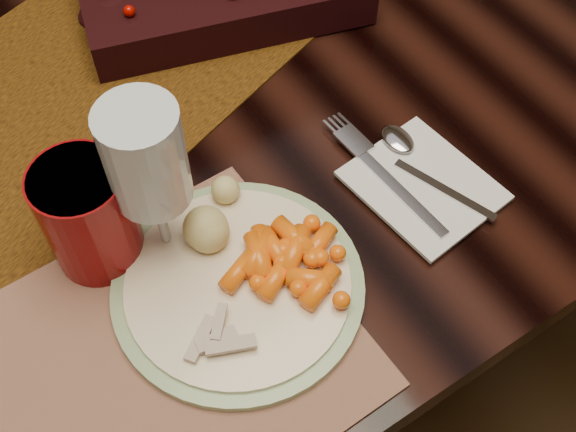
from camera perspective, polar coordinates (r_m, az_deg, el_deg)
floor at (r=1.52m, az=-6.99°, el=-9.71°), size 5.00×5.00×0.00m
dining_table at (r=1.19m, az=-8.82°, el=-2.21°), size 1.80×1.00×0.75m
table_runner at (r=0.91m, az=-15.55°, el=10.26°), size 1.67×0.85×0.00m
placemat_main at (r=0.68m, az=-12.49°, el=-12.34°), size 0.42×0.31×0.00m
dinner_plate at (r=0.70m, az=-3.98°, el=-5.50°), size 0.27×0.27×0.01m
baby_carrots at (r=0.68m, az=0.01°, el=-4.24°), size 0.13×0.11×0.02m
mashed_potatoes at (r=0.71m, az=-5.67°, el=0.78°), size 0.09×0.08×0.04m
turkey_shreds at (r=0.66m, az=-5.66°, el=-9.62°), size 0.08×0.07×0.02m
napkin at (r=0.78m, az=10.62°, el=2.40°), size 0.14×0.16×0.01m
fork at (r=0.77m, az=7.99°, el=2.91°), size 0.04×0.17×0.00m
spoon at (r=0.79m, az=11.11°, el=3.31°), size 0.08×0.15×0.00m
red_cup at (r=0.70m, az=-15.47°, el=-0.01°), size 0.09×0.09×0.12m
wine_glass at (r=0.66m, az=-10.56°, el=2.03°), size 0.09×0.09×0.20m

